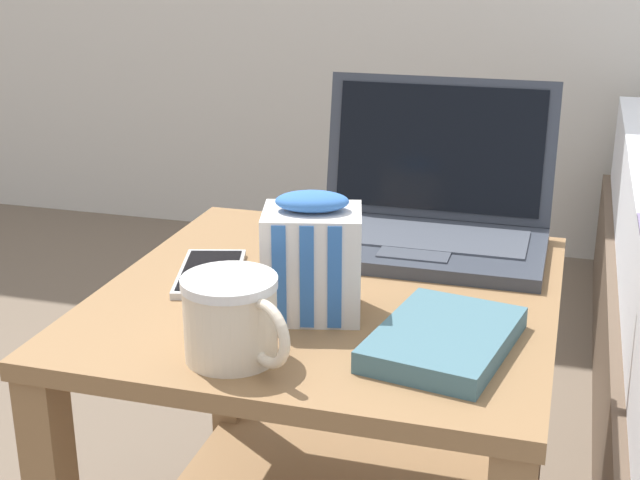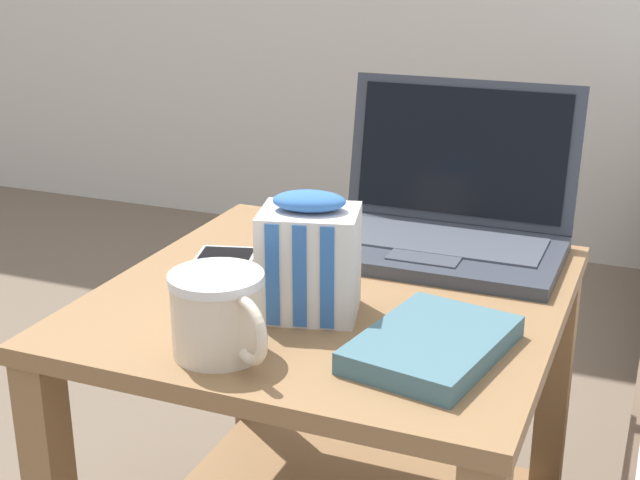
{
  "view_description": "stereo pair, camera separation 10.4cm",
  "coord_description": "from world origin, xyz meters",
  "px_view_note": "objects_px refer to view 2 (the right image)",
  "views": [
    {
      "loc": [
        0.27,
        -0.99,
        0.92
      ],
      "look_at": [
        0.0,
        -0.04,
        0.58
      ],
      "focal_mm": 50.0,
      "sensor_mm": 36.0,
      "label": 1
    },
    {
      "loc": [
        0.37,
        -0.95,
        0.92
      ],
      "look_at": [
        0.0,
        -0.04,
        0.58
      ],
      "focal_mm": 50.0,
      "sensor_mm": 36.0,
      "label": 2
    }
  ],
  "objects_px": {
    "cell_phone": "(220,268)",
    "closed_book": "(433,344)",
    "mug_front_left": "(218,310)",
    "snack_bag": "(306,258)",
    "laptop": "(445,217)"
  },
  "relations": [
    {
      "from": "cell_phone",
      "to": "closed_book",
      "type": "xyz_separation_m",
      "value": [
        0.32,
        -0.13,
        0.01
      ]
    },
    {
      "from": "mug_front_left",
      "to": "snack_bag",
      "type": "height_order",
      "value": "snack_bag"
    },
    {
      "from": "mug_front_left",
      "to": "snack_bag",
      "type": "bearing_deg",
      "value": 72.21
    },
    {
      "from": "snack_bag",
      "to": "cell_phone",
      "type": "xyz_separation_m",
      "value": [
        -0.16,
        0.08,
        -0.06
      ]
    },
    {
      "from": "snack_bag",
      "to": "mug_front_left",
      "type": "bearing_deg",
      "value": -107.79
    },
    {
      "from": "snack_bag",
      "to": "closed_book",
      "type": "distance_m",
      "value": 0.18
    },
    {
      "from": "laptop",
      "to": "mug_front_left",
      "type": "relative_size",
      "value": 2.62
    },
    {
      "from": "laptop",
      "to": "closed_book",
      "type": "distance_m",
      "value": 0.34
    },
    {
      "from": "cell_phone",
      "to": "laptop",
      "type": "bearing_deg",
      "value": 39.32
    },
    {
      "from": "mug_front_left",
      "to": "cell_phone",
      "type": "relative_size",
      "value": 0.74
    },
    {
      "from": "laptop",
      "to": "snack_bag",
      "type": "relative_size",
      "value": 2.26
    },
    {
      "from": "mug_front_left",
      "to": "snack_bag",
      "type": "relative_size",
      "value": 0.86
    },
    {
      "from": "laptop",
      "to": "mug_front_left",
      "type": "xyz_separation_m",
      "value": [
        -0.13,
        -0.41,
        0.0
      ]
    },
    {
      "from": "mug_front_left",
      "to": "closed_book",
      "type": "relative_size",
      "value": 0.61
    },
    {
      "from": "mug_front_left",
      "to": "laptop",
      "type": "bearing_deg",
      "value": 72.23
    }
  ]
}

